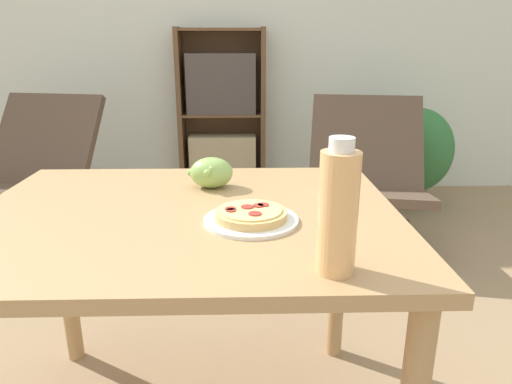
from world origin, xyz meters
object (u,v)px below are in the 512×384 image
object	(u,v)px
drink_bottle	(338,211)
salt_shaker	(328,184)
bookshelf	(222,121)
grape_bunch	(211,173)
lounge_chair_far	(365,201)
potted_plant_floor	(416,153)
pizza_on_plate	(251,217)
lounge_chair_near	(35,196)

from	to	relation	value
drink_bottle	salt_shaker	distance (m)	0.51
drink_bottle	bookshelf	xyz separation A→B (m)	(-0.35, 2.84, -0.28)
grape_bunch	drink_bottle	xyz separation A→B (m)	(0.28, -0.56, 0.08)
bookshelf	lounge_chair_far	bearing A→B (deg)	-50.14
salt_shaker	potted_plant_floor	bearing A→B (deg)	62.69
drink_bottle	salt_shaker	bearing A→B (deg)	81.52
pizza_on_plate	drink_bottle	distance (m)	0.33
salt_shaker	lounge_chair_far	distance (m)	1.45
lounge_chair_far	salt_shaker	bearing A→B (deg)	-99.63
grape_bunch	lounge_chair_far	bearing A→B (deg)	55.54
pizza_on_plate	drink_bottle	size ratio (longest dim) A/B	0.89
drink_bottle	potted_plant_floor	world-z (taller)	drink_bottle
grape_bunch	salt_shaker	world-z (taller)	grape_bunch
pizza_on_plate	salt_shaker	distance (m)	0.33
drink_bottle	salt_shaker	world-z (taller)	drink_bottle
lounge_chair_near	bookshelf	world-z (taller)	bookshelf
lounge_chair_far	potted_plant_floor	size ratio (longest dim) A/B	1.18
pizza_on_plate	lounge_chair_near	size ratio (longest dim) A/B	0.27
pizza_on_plate	potted_plant_floor	world-z (taller)	pizza_on_plate
drink_bottle	lounge_chair_near	distance (m)	2.49
drink_bottle	lounge_chair_near	world-z (taller)	drink_bottle
pizza_on_plate	grape_bunch	world-z (taller)	grape_bunch
drink_bottle	bookshelf	size ratio (longest dim) A/B	0.20
drink_bottle	bookshelf	world-z (taller)	bookshelf
pizza_on_plate	lounge_chair_near	distance (m)	2.16
salt_shaker	potted_plant_floor	size ratio (longest dim) A/B	0.08
salt_shaker	drink_bottle	bearing A→B (deg)	-98.48
drink_bottle	salt_shaker	size ratio (longest dim) A/B	4.29
pizza_on_plate	lounge_chair_far	xyz separation A→B (m)	(0.71, 1.50, -0.48)
salt_shaker	lounge_chair_far	size ratio (longest dim) A/B	0.07
lounge_chair_near	pizza_on_plate	bearing A→B (deg)	-38.52
drink_bottle	lounge_chair_far	xyz separation A→B (m)	(0.55, 1.77, -0.59)
salt_shaker	lounge_chair_near	size ratio (longest dim) A/B	0.07
pizza_on_plate	bookshelf	xyz separation A→B (m)	(-0.19, 2.57, -0.17)
lounge_chair_far	bookshelf	size ratio (longest dim) A/B	0.67
pizza_on_plate	drink_bottle	xyz separation A→B (m)	(0.16, -0.27, 0.11)
bookshelf	potted_plant_floor	bearing A→B (deg)	-13.29
grape_bunch	bookshelf	distance (m)	2.29
pizza_on_plate	bookshelf	world-z (taller)	bookshelf
lounge_chair_far	potted_plant_floor	bearing A→B (deg)	63.12
grape_bunch	bookshelf	xyz separation A→B (m)	(-0.07, 2.28, -0.20)
bookshelf	potted_plant_floor	xyz separation A→B (m)	(1.46, -0.34, -0.19)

